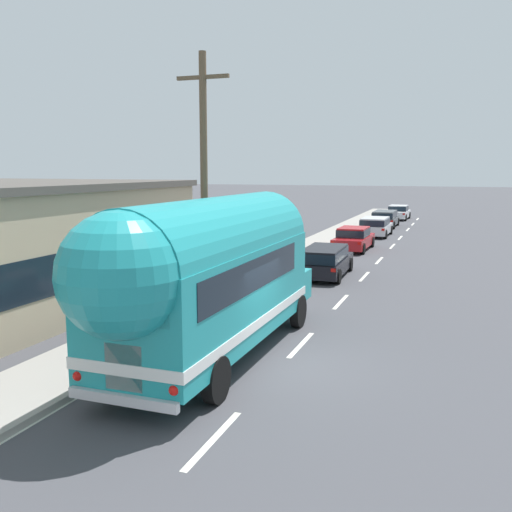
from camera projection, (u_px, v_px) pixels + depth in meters
The scene contains 10 objects.
ground_plane at pixel (282, 366), 14.12m from camera, with size 300.00×300.00×0.00m, color #424247.
lane_markings at pixel (313, 272), 26.91m from camera, with size 3.64×80.00×0.01m.
sidewalk_slab at pixel (247, 278), 24.98m from camera, with size 2.38×90.00×0.15m, color gray.
utility_pole at pixel (204, 181), 18.67m from camera, with size 1.80×0.24×8.50m.
painted_bus at pixel (207, 273), 13.90m from camera, with size 2.65×10.66×4.12m.
car_lead at pixel (325, 259), 25.54m from camera, with size 2.01×4.71×1.37m.
car_second at pixel (354, 238), 34.02m from camera, with size 1.95×4.64×1.37m.
car_third at pixel (375, 225), 40.89m from camera, with size 2.01×4.43×1.37m.
car_fourth at pixel (385, 218), 47.30m from camera, with size 1.95×4.70×1.37m.
car_fifth at pixel (398, 212), 54.43m from camera, with size 2.02×4.37×1.37m.
Camera 1 is at (4.00, -12.95, 4.82)m, focal length 40.10 mm.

